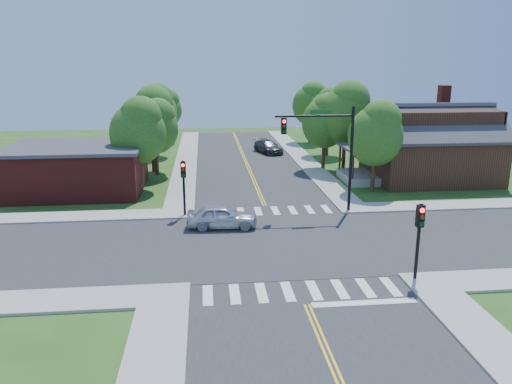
{
  "coord_description": "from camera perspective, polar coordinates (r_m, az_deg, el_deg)",
  "views": [
    {
      "loc": [
        -4.16,
        -26.51,
        10.16
      ],
      "look_at": [
        -1.07,
        3.25,
        2.2
      ],
      "focal_mm": 35.0,
      "sensor_mm": 36.0,
      "label": 1
    }
  ],
  "objects": [
    {
      "name": "road_ns",
      "position": [
        28.68,
        2.8,
        -5.82
      ],
      "size": [
        10.0,
        90.0,
        0.04
      ],
      "primitive_type": "cube",
      "color": "#2D2D30",
      "rests_on": "ground"
    },
    {
      "name": "tree_bldg",
      "position": [
        45.41,
        -11.39,
        7.52
      ],
      "size": [
        4.1,
        3.89,
        6.97
      ],
      "color": "#382314",
      "rests_on": "ground"
    },
    {
      "name": "crosswalk_north",
      "position": [
        34.49,
        1.26,
        -2.16
      ],
      "size": [
        8.85,
        2.0,
        0.01
      ],
      "color": "white",
      "rests_on": "ground"
    },
    {
      "name": "tree_w_c",
      "position": [
        54.91,
        -11.35,
        9.34
      ],
      "size": [
        4.59,
        4.36,
        7.81
      ],
      "color": "#382314",
      "rests_on": "ground"
    },
    {
      "name": "tree_w_b",
      "position": [
        46.88,
        -11.82,
        8.57
      ],
      "size": [
        4.71,
        4.48,
        8.01
      ],
      "color": "#382314",
      "rests_on": "ground"
    },
    {
      "name": "building_nw",
      "position": [
        41.79,
        -19.73,
        2.59
      ],
      "size": [
        10.4,
        8.4,
        3.73
      ],
      "color": "maroon",
      "rests_on": "ground"
    },
    {
      "name": "sidewalk_nw",
      "position": [
        45.05,
        -20.77,
        0.97
      ],
      "size": [
        40.0,
        40.0,
        0.14
      ],
      "color": "#9E9B93",
      "rests_on": "ground"
    },
    {
      "name": "sidewalk_ne",
      "position": [
        47.88,
        18.89,
        1.92
      ],
      "size": [
        40.0,
        40.0,
        0.14
      ],
      "color": "#9E9B93",
      "rests_on": "ground"
    },
    {
      "name": "signal_pole_nw",
      "position": [
        32.98,
        -8.28,
        1.6
      ],
      "size": [
        0.34,
        0.42,
        3.8
      ],
      "color": "black",
      "rests_on": "ground"
    },
    {
      "name": "stop_bar",
      "position": [
        22.47,
        12.28,
        -12.35
      ],
      "size": [
        4.6,
        0.45,
        0.09
      ],
      "primitive_type": "cube",
      "color": "white",
      "rests_on": "ground"
    },
    {
      "name": "road_ew",
      "position": [
        28.68,
        2.8,
        -5.81
      ],
      "size": [
        90.0,
        10.0,
        0.04
      ],
      "primitive_type": "cube",
      "color": "#2D2D30",
      "rests_on": "ground"
    },
    {
      "name": "house_ne",
      "position": [
        45.58,
        19.24,
        5.45
      ],
      "size": [
        13.05,
        8.8,
        7.11
      ],
      "color": "#311C11",
      "rests_on": "ground"
    },
    {
      "name": "signal_pole_se",
      "position": [
        24.24,
        18.18,
        -3.89
      ],
      "size": [
        0.34,
        0.42,
        3.8
      ],
      "color": "black",
      "rests_on": "ground"
    },
    {
      "name": "tree_house",
      "position": [
        47.42,
        7.96,
        8.2
      ],
      "size": [
        4.26,
        4.05,
        7.25
      ],
      "color": "#382314",
      "rests_on": "ground"
    },
    {
      "name": "tree_e_b",
      "position": [
        47.03,
        10.32,
        9.01
      ],
      "size": [
        4.96,
        4.71,
        8.44
      ],
      "color": "#382314",
      "rests_on": "ground"
    },
    {
      "name": "tree_e_d",
      "position": [
        63.22,
        6.32,
        10.14
      ],
      "size": [
        4.51,
        4.28,
        7.66
      ],
      "color": "#382314",
      "rests_on": "ground"
    },
    {
      "name": "tree_w_d",
      "position": [
        63.92,
        -10.21,
        9.5
      ],
      "size": [
        3.96,
        3.76,
        6.74
      ],
      "color": "#382314",
      "rests_on": "ground"
    },
    {
      "name": "intersection_patch",
      "position": [
        28.69,
        2.8,
        -5.86
      ],
      "size": [
        10.2,
        10.2,
        0.06
      ],
      "primitive_type": "cube",
      "color": "#2D2D30",
      "rests_on": "ground"
    },
    {
      "name": "signal_mast_ne",
      "position": [
        33.52,
        8.12,
        5.63
      ],
      "size": [
        5.3,
        0.42,
        7.2
      ],
      "color": "black",
      "rests_on": "ground"
    },
    {
      "name": "tree_e_a",
      "position": [
        39.86,
        13.64,
        6.67
      ],
      "size": [
        4.26,
        4.05,
        7.25
      ],
      "color": "#382314",
      "rests_on": "ground"
    },
    {
      "name": "car_silver",
      "position": [
        30.98,
        -3.89,
        -2.84
      ],
      "size": [
        2.3,
        4.57,
        1.48
      ],
      "primitive_type": "imported",
      "rotation": [
        0.0,
        0.0,
        1.51
      ],
      "color": "silver",
      "rests_on": "ground"
    },
    {
      "name": "car_dgrey",
      "position": [
        56.01,
        1.4,
        5.16
      ],
      "size": [
        4.73,
        5.89,
        1.38
      ],
      "primitive_type": "imported",
      "rotation": [
        0.0,
        0.0,
        0.32
      ],
      "color": "#34373A",
      "rests_on": "ground"
    },
    {
      "name": "centerline",
      "position": [
        28.68,
        2.8,
        -5.78
      ],
      "size": [
        0.3,
        90.0,
        0.01
      ],
      "color": "yellow",
      "rests_on": "ground"
    },
    {
      "name": "crosswalk_south",
      "position": [
        23.06,
        5.16,
        -11.18
      ],
      "size": [
        8.85,
        2.0,
        0.01
      ],
      "color": "white",
      "rests_on": "ground"
    },
    {
      "name": "tree_w_a",
      "position": [
        40.36,
        -13.26,
        7.02
      ],
      "size": [
        4.41,
        4.19,
        7.49
      ],
      "color": "#382314",
      "rests_on": "ground"
    },
    {
      "name": "tree_e_c",
      "position": [
        54.68,
        8.34,
        9.18
      ],
      "size": [
        4.37,
        4.15,
        7.43
      ],
      "color": "#382314",
      "rests_on": "ground"
    },
    {
      "name": "ground",
      "position": [
        28.69,
        2.8,
        -5.86
      ],
      "size": [
        100.0,
        100.0,
        0.0
      ],
      "primitive_type": "plane",
      "color": "#284E18",
      "rests_on": "ground"
    }
  ]
}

